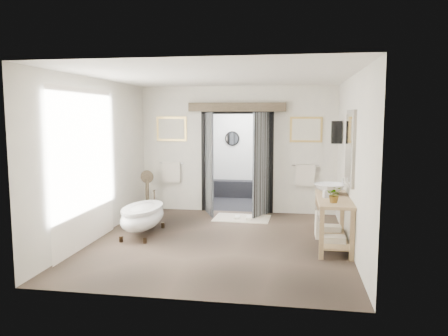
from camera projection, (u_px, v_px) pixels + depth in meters
The scene contains 13 objects.
ground_plane at pixel (219, 242), 7.77m from camera, with size 5.00×5.00×0.00m, color brown.
room_shell at pixel (215, 138), 7.42m from camera, with size 4.52×5.02×2.91m.
shower_room at pixel (244, 166), 11.57m from camera, with size 2.22×2.01×2.51m.
back_wall_dressing at pixel (236, 145), 9.85m from camera, with size 3.82×0.78×2.52m.
clawfoot_tub at pixel (143, 216), 8.18m from camera, with size 0.67×1.50×0.73m.
vanity at pixel (332, 217), 7.44m from camera, with size 0.57×1.60×0.85m.
pedestal_mirror at pixel (147, 195), 9.85m from camera, with size 0.30×0.19×1.01m.
rug at pixel (242, 218), 9.51m from camera, with size 1.20×0.80×0.01m, color beige.
slippers at pixel (243, 218), 9.41m from camera, with size 0.37×0.27×0.05m.
basin at pixel (329, 189), 7.69m from camera, with size 0.55×0.55×0.19m, color white.
plant at pixel (335, 195), 6.94m from camera, with size 0.24×0.21×0.27m, color gray.
soap_bottle_a at pixel (326, 192), 7.37m from camera, with size 0.08×0.09×0.19m, color gray.
soap_bottle_b at pixel (328, 186), 8.11m from camera, with size 0.12×0.12×0.15m, color gray.
Camera 1 is at (1.31, -7.44, 2.24)m, focal length 35.00 mm.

